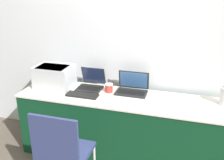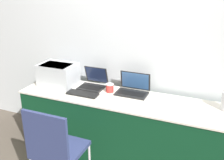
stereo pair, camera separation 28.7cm
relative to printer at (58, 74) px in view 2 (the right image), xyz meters
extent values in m
cube|color=silver|center=(0.85, 0.33, 0.40)|extent=(8.00, 0.05, 2.60)
cube|color=#0C381E|center=(0.85, -0.06, -0.53)|extent=(2.32, 0.57, 0.74)
cube|color=silver|center=(0.85, -0.06, -0.15)|extent=(2.34, 0.59, 0.02)
cube|color=#B2B7BC|center=(0.00, 0.00, -0.01)|extent=(0.43, 0.32, 0.27)
cube|color=black|center=(0.00, -0.03, 0.10)|extent=(0.34, 0.24, 0.05)
cube|color=black|center=(0.42, 0.05, -0.13)|extent=(0.29, 0.22, 0.02)
cube|color=black|center=(0.42, 0.04, -0.12)|extent=(0.26, 0.12, 0.00)
cube|color=black|center=(0.42, 0.20, -0.02)|extent=(0.29, 0.08, 0.21)
cube|color=#192342|center=(0.42, 0.19, -0.02)|extent=(0.26, 0.07, 0.19)
cube|color=black|center=(0.92, 0.06, -0.13)|extent=(0.35, 0.21, 0.02)
cube|color=black|center=(0.92, 0.05, -0.12)|extent=(0.31, 0.12, 0.00)
cube|color=black|center=(0.92, 0.19, -0.02)|extent=(0.35, 0.04, 0.21)
cube|color=#2D5184|center=(0.92, 0.18, -0.02)|extent=(0.32, 0.03, 0.19)
cube|color=black|center=(0.41, -0.15, -0.13)|extent=(0.36, 0.13, 0.02)
cylinder|color=red|center=(0.67, 0.04, -0.10)|extent=(0.09, 0.09, 0.09)
cylinder|color=white|center=(0.67, 0.04, -0.05)|extent=(0.09, 0.09, 0.01)
cube|color=navy|center=(0.49, -0.76, -0.45)|extent=(0.44, 0.43, 0.04)
cube|color=navy|center=(0.49, -0.96, -0.20)|extent=(0.44, 0.03, 0.46)
cylinder|color=silver|center=(0.29, -0.56, -0.69)|extent=(0.02, 0.02, 0.44)
camera|label=1|loc=(1.48, -2.61, 1.07)|focal=42.00mm
camera|label=2|loc=(1.75, -2.51, 1.07)|focal=42.00mm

